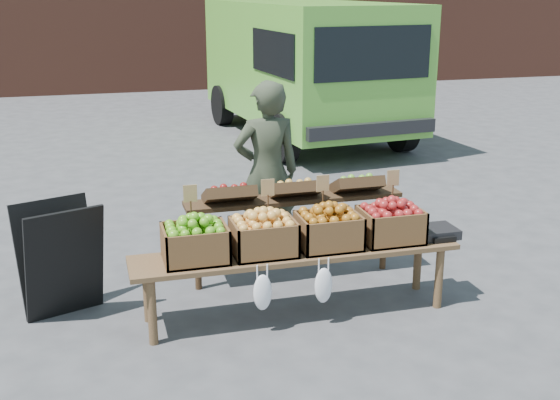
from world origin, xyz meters
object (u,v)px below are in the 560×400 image
object	(u,v)px
chalkboard_sign	(61,259)
weighing_scale	(436,232)
crate_green_apples	(391,225)
vendor	(267,173)
crate_golden_apples	(195,244)
delivery_van	(305,71)
back_table	(294,226)
display_bench	(296,282)
crate_russet_pears	(264,237)
crate_red_apples	(329,231)

from	to	relation	value
chalkboard_sign	weighing_scale	world-z (taller)	chalkboard_sign
crate_green_apples	weighing_scale	distance (m)	0.44
vendor	crate_golden_apples	size ratio (longest dim) A/B	3.58
delivery_van	chalkboard_sign	bearing A→B (deg)	-128.81
back_table	weighing_scale	world-z (taller)	back_table
chalkboard_sign	display_bench	size ratio (longest dim) A/B	0.36
crate_green_apples	weighing_scale	size ratio (longest dim) A/B	1.47
crate_russet_pears	vendor	bearing A→B (deg)	74.32
chalkboard_sign	crate_golden_apples	size ratio (longest dim) A/B	1.94
back_table	display_bench	xyz separation A→B (m)	(-0.20, -0.72, -0.24)
chalkboard_sign	crate_red_apples	distance (m)	2.21
crate_green_apples	back_table	bearing A→B (deg)	131.17
delivery_van	crate_golden_apples	distance (m)	7.47
chalkboard_sign	back_table	distance (m)	2.07
display_bench	crate_russet_pears	xyz separation A→B (m)	(-0.28, 0.00, 0.42)
vendor	display_bench	distance (m)	1.40
crate_red_apples	crate_green_apples	bearing A→B (deg)	0.00
crate_golden_apples	vendor	bearing A→B (deg)	54.28
back_table	crate_green_apples	xyz separation A→B (m)	(0.63, -0.72, 0.19)
delivery_van	vendor	size ratio (longest dim) A/B	2.94
display_bench	crate_russet_pears	size ratio (longest dim) A/B	5.40
crate_russet_pears	weighing_scale	size ratio (longest dim) A/B	1.47
back_table	weighing_scale	distance (m)	1.28
chalkboard_sign	crate_green_apples	size ratio (longest dim) A/B	1.94
delivery_van	back_table	distance (m)	6.45
chalkboard_sign	delivery_van	bearing A→B (deg)	37.41
crate_green_apples	crate_russet_pears	bearing A→B (deg)	180.00
crate_golden_apples	crate_red_apples	distance (m)	1.10
delivery_van	chalkboard_sign	world-z (taller)	delivery_van
crate_russet_pears	crate_red_apples	size ratio (longest dim) A/B	1.00
chalkboard_sign	crate_golden_apples	world-z (taller)	chalkboard_sign
vendor	crate_green_apples	distance (m)	1.47
crate_russet_pears	crate_green_apples	distance (m)	1.10
delivery_van	weighing_scale	size ratio (longest dim) A/B	15.48
crate_golden_apples	crate_red_apples	world-z (taller)	same
back_table	crate_golden_apples	size ratio (longest dim) A/B	4.20
chalkboard_sign	crate_golden_apples	bearing A→B (deg)	-47.07
vendor	weighing_scale	world-z (taller)	vendor
vendor	chalkboard_sign	xyz separation A→B (m)	(-1.94, -0.72, -0.41)
back_table	vendor	bearing A→B (deg)	102.45
crate_red_apples	crate_green_apples	distance (m)	0.55
display_bench	crate_red_apples	xyz separation A→B (m)	(0.28, 0.00, 0.42)
delivery_van	chalkboard_sign	distance (m)	7.51
chalkboard_sign	weighing_scale	xyz separation A→B (m)	(3.11, -0.54, 0.13)
chalkboard_sign	crate_green_apples	bearing A→B (deg)	-30.97
chalkboard_sign	crate_red_apples	xyz separation A→B (m)	(2.14, -0.54, 0.23)
vendor	weighing_scale	size ratio (longest dim) A/B	5.27
back_table	crate_green_apples	world-z (taller)	back_table
crate_golden_apples	crate_green_apples	world-z (taller)	same
delivery_van	vendor	xyz separation A→B (m)	(-2.13, -5.56, -0.28)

